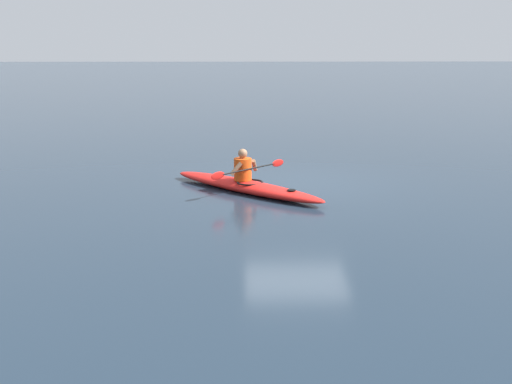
{
  "coord_description": "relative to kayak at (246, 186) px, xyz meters",
  "views": [
    {
      "loc": [
        1.29,
        15.25,
        3.41
      ],
      "look_at": [
        1.09,
        4.97,
        0.98
      ],
      "focal_mm": 46.13,
      "sensor_mm": 36.0,
      "label": 1
    }
  ],
  "objects": [
    {
      "name": "kayak",
      "position": [
        0.0,
        0.0,
        0.0
      ],
      "size": [
        3.67,
        3.55,
        0.26
      ],
      "color": "red",
      "rests_on": "ground"
    },
    {
      "name": "ground_plane",
      "position": [
        -1.23,
        -0.8,
        -0.13
      ],
      "size": [
        160.0,
        160.0,
        0.0
      ],
      "primitive_type": "plane",
      "color": "#1E2D3D"
    },
    {
      "name": "kayaker",
      "position": [
        0.05,
        -0.05,
        0.42
      ],
      "size": [
        1.66,
        1.73,
        0.71
      ],
      "color": "#E04C14",
      "rests_on": "kayak"
    }
  ]
}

